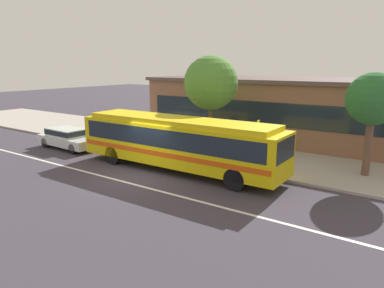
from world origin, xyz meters
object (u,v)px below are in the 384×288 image
Objects in this scene: street_tree_near_stop at (211,83)px; street_tree_mid_block at (373,100)px; transit_bus at (178,140)px; sedan_behind_bus at (68,137)px; bus_stop_sign at (258,139)px; pedestrian_waiting_near_sign at (207,139)px.

street_tree_mid_block is (8.85, -0.05, -0.51)m from street_tree_near_stop.
transit_bus is 2.32× the size of street_tree_mid_block.
bus_stop_sign reaches higher than sedan_behind_bus.
street_tree_near_stop is (8.11, 4.39, 3.51)m from sedan_behind_bus.
transit_bus reaches higher than bus_stop_sign.
transit_bus is at bearing -80.20° from street_tree_near_stop.
pedestrian_waiting_near_sign is (8.69, 3.08, 0.39)m from sedan_behind_bus.
sedan_behind_bus is 17.76m from street_tree_mid_block.
street_tree_mid_block is (8.11, 4.20, 2.16)m from transit_bus.
street_tree_mid_block reaches higher than pedestrian_waiting_near_sign.
transit_bus is 3.98m from bus_stop_sign.
pedestrian_waiting_near_sign is at bearing 164.18° from bus_stop_sign.
street_tree_mid_block is (4.62, 2.29, 1.98)m from bus_stop_sign.
street_tree_near_stop is at bearing 28.43° from sedan_behind_bus.
bus_stop_sign is 0.44× the size of street_tree_near_stop.
street_tree_mid_block is at bearing 26.34° from bus_stop_sign.
pedestrian_waiting_near_sign is at bearing 92.94° from transit_bus.
street_tree_near_stop is (-0.58, 1.31, 3.13)m from pedestrian_waiting_near_sign.
pedestrian_waiting_near_sign is 0.67× the size of bus_stop_sign.
transit_bus is 5.07m from street_tree_near_stop.
sedan_behind_bus is 2.71× the size of pedestrian_waiting_near_sign.
sedan_behind_bus is 0.94× the size of street_tree_mid_block.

